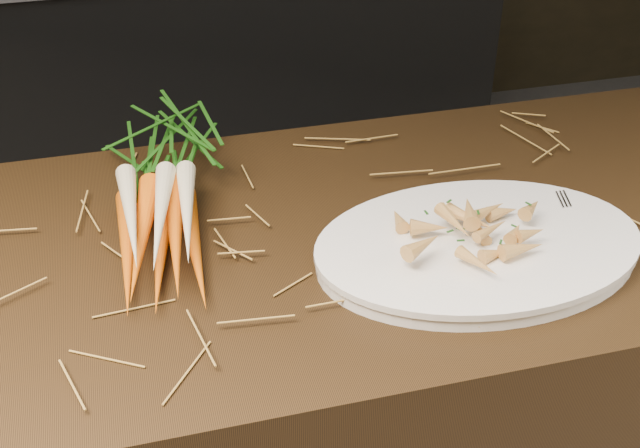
{
  "coord_description": "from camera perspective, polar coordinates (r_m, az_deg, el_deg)",
  "views": [
    {
      "loc": [
        -0.15,
        -0.68,
        1.59
      ],
      "look_at": [
        0.09,
        0.24,
        0.96
      ],
      "focal_mm": 45.0,
      "sensor_mm": 36.0,
      "label": 1
    }
  ],
  "objects": [
    {
      "name": "main_counter",
      "position": [
        1.51,
        -4.17,
        -15.43
      ],
      "size": [
        2.4,
        0.7,
        0.9
      ],
      "primitive_type": "cube",
      "color": "black",
      "rests_on": "ground"
    },
    {
      "name": "back_counter",
      "position": [
        3.12,
        -5.47,
        11.61
      ],
      "size": [
        1.82,
        0.62,
        0.84
      ],
      "color": "black",
      "rests_on": "ground"
    },
    {
      "name": "straw_bedding",
      "position": [
        1.2,
        -5.05,
        -1.0
      ],
      "size": [
        1.4,
        0.6,
        0.02
      ],
      "primitive_type": null,
      "color": "olive",
      "rests_on": "main_counter"
    },
    {
      "name": "root_veg_bunch",
      "position": [
        1.29,
        -11.18,
        3.17
      ],
      "size": [
        0.21,
        0.55,
        0.1
      ],
      "rotation": [
        0.0,
        0.0,
        -0.12
      ],
      "color": "#C15105",
      "rests_on": "main_counter"
    },
    {
      "name": "serving_platter",
      "position": [
        1.19,
        11.16,
        -1.82
      ],
      "size": [
        0.48,
        0.33,
        0.03
      ],
      "primitive_type": null,
      "rotation": [
        0.0,
        0.0,
        -0.01
      ],
      "color": "white",
      "rests_on": "main_counter"
    },
    {
      "name": "roasted_veg_heap",
      "position": [
        1.17,
        11.37,
        -0.24
      ],
      "size": [
        0.24,
        0.17,
        0.05
      ],
      "primitive_type": null,
      "rotation": [
        0.0,
        0.0,
        -0.01
      ],
      "color": "#B6813A",
      "rests_on": "serving_platter"
    },
    {
      "name": "serving_fork",
      "position": [
        1.24,
        18.84,
        -0.65
      ],
      "size": [
        0.06,
        0.18,
        0.0
      ],
      "primitive_type": "cube",
      "rotation": [
        0.0,
        0.0,
        -0.26
      ],
      "color": "silver",
      "rests_on": "serving_platter"
    }
  ]
}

